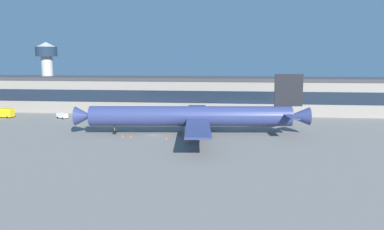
{
  "coord_description": "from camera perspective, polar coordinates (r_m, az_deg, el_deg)",
  "views": [
    {
      "loc": [
        22.48,
        -108.21,
        22.07
      ],
      "look_at": [
        9.88,
        6.22,
        5.0
      ],
      "focal_mm": 37.02,
      "sensor_mm": 36.0,
      "label": 1
    }
  ],
  "objects": [
    {
      "name": "traffic_cone_0",
      "position": [
        110.31,
        -8.85,
        -3.05
      ],
      "size": [
        0.49,
        0.49,
        0.61
      ],
      "primitive_type": "cone",
      "color": "#F2590C",
      "rests_on": "ground_plane"
    },
    {
      "name": "belt_loader",
      "position": [
        145.97,
        -13.76,
        -0.05
      ],
      "size": [
        6.65,
        3.08,
        1.95
      ],
      "color": "black",
      "rests_on": "ground_plane"
    },
    {
      "name": "traffic_cone_1",
      "position": [
        106.97,
        -3.75,
        -3.32
      ],
      "size": [
        0.49,
        0.49,
        0.62
      ],
      "primitive_type": "cone",
      "color": "#F2590C",
      "rests_on": "ground_plane"
    },
    {
      "name": "ground_plane",
      "position": [
        112.7,
        -5.36,
        -2.9
      ],
      "size": [
        600.0,
        600.0,
        0.0
      ],
      "primitive_type": "plane",
      "color": "slate"
    },
    {
      "name": "fuel_truck",
      "position": [
        159.98,
        -25.63,
        0.35
      ],
      "size": [
        8.64,
        3.63,
        3.35
      ],
      "color": "yellow",
      "rests_on": "ground_plane"
    },
    {
      "name": "traffic_cone_3",
      "position": [
        103.02,
        -0.86,
        -3.75
      ],
      "size": [
        0.52,
        0.52,
        0.65
      ],
      "primitive_type": "cone",
      "color": "#F2590C",
      "rests_on": "ground_plane"
    },
    {
      "name": "control_tower",
      "position": [
        178.94,
        -20.15,
        6.52
      ],
      "size": [
        8.88,
        8.88,
        28.09
      ],
      "color": "#B7B7B2",
      "rests_on": "ground_plane"
    },
    {
      "name": "follow_me_car",
      "position": [
        149.12,
        -18.17,
        -0.08
      ],
      "size": [
        4.76,
        3.86,
        1.85
      ],
      "color": "white",
      "rests_on": "ground_plane"
    },
    {
      "name": "traffic_cone_2",
      "position": [
        110.86,
        -9.98,
        -3.01
      ],
      "size": [
        0.52,
        0.52,
        0.66
      ],
      "primitive_type": "cone",
      "color": "#F2590C",
      "rests_on": "ground_plane"
    },
    {
      "name": "airliner",
      "position": [
        112.4,
        0.25,
        -0.17
      ],
      "size": [
        66.78,
        57.49,
        17.19
      ],
      "color": "navy",
      "rests_on": "ground_plane"
    },
    {
      "name": "terminal_building",
      "position": [
        158.88,
        -1.88,
        2.99
      ],
      "size": [
        181.0,
        19.22,
        13.94
      ],
      "color": "gray",
      "rests_on": "ground_plane"
    }
  ]
}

